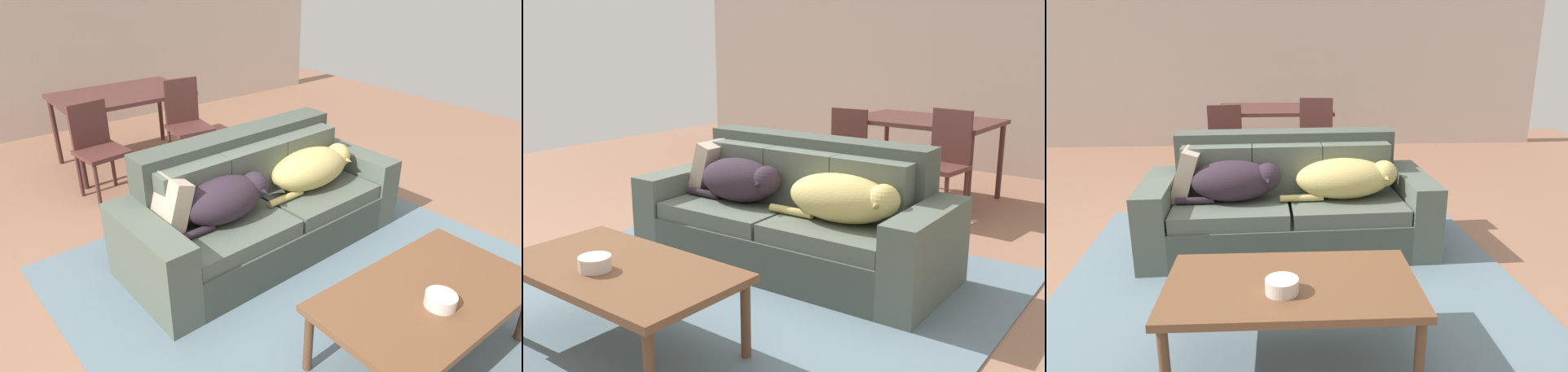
% 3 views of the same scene
% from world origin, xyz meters
% --- Properties ---
extents(ground_plane, '(10.00, 10.00, 0.00)m').
position_xyz_m(ground_plane, '(0.00, 0.00, 0.00)').
color(ground_plane, '#966952').
extents(back_partition, '(8.00, 0.12, 2.70)m').
position_xyz_m(back_partition, '(0.00, 4.00, 1.35)').
color(back_partition, beige).
rests_on(back_partition, ground).
extents(area_rug, '(3.18, 3.39, 0.01)m').
position_xyz_m(area_rug, '(0.28, -0.51, 0.01)').
color(area_rug, slate).
rests_on(area_rug, ground).
extents(couch, '(2.18, 0.96, 0.86)m').
position_xyz_m(couch, '(0.28, 0.26, 0.33)').
color(couch, '#454E44').
rests_on(couch, ground).
extents(dog_on_left_cushion, '(0.76, 0.37, 0.30)m').
position_xyz_m(dog_on_left_cushion, '(-0.10, 0.13, 0.57)').
color(dog_on_left_cushion, '#30242F').
rests_on(dog_on_left_cushion, couch).
extents(dog_on_right_cushion, '(0.88, 0.41, 0.30)m').
position_xyz_m(dog_on_right_cushion, '(0.72, 0.16, 0.57)').
color(dog_on_right_cushion, tan).
rests_on(dog_on_right_cushion, couch).
extents(throw_pillow_by_left_arm, '(0.23, 0.39, 0.41)m').
position_xyz_m(throw_pillow_by_left_arm, '(-0.48, 0.27, 0.59)').
color(throw_pillow_by_left_arm, '#BAA992').
rests_on(throw_pillow_by_left_arm, couch).
extents(coffee_table, '(1.24, 0.70, 0.44)m').
position_xyz_m(coffee_table, '(0.27, -1.20, 0.40)').
color(coffee_table, brown).
rests_on(coffee_table, ground).
extents(bowl_on_coffee_table, '(0.16, 0.16, 0.07)m').
position_xyz_m(bowl_on_coffee_table, '(0.23, -1.30, 0.48)').
color(bowl_on_coffee_table, silver).
rests_on(bowl_on_coffee_table, coffee_table).
extents(dining_table, '(1.33, 0.89, 0.77)m').
position_xyz_m(dining_table, '(0.16, 2.47, 0.70)').
color(dining_table, '#542D2A').
rests_on(dining_table, ground).
extents(dining_chair_near_left, '(0.45, 0.45, 0.87)m').
position_xyz_m(dining_chair_near_left, '(-0.36, 1.86, 0.49)').
color(dining_chair_near_left, '#542D2A').
rests_on(dining_chair_near_left, ground).
extents(dining_chair_near_right, '(0.44, 0.44, 0.94)m').
position_xyz_m(dining_chair_near_right, '(0.61, 1.91, 0.52)').
color(dining_chair_near_right, '#542D2A').
rests_on(dining_chair_near_right, ground).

